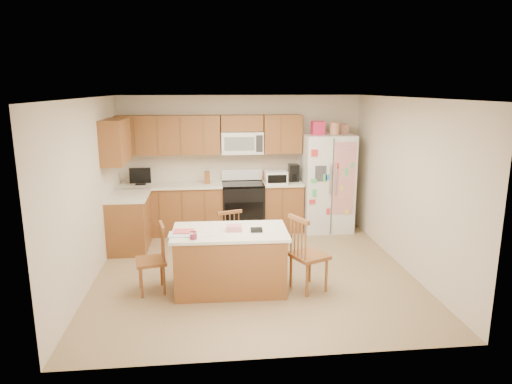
{
  "coord_description": "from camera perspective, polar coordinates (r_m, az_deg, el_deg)",
  "views": [
    {
      "loc": [
        -0.62,
        -6.27,
        2.64
      ],
      "look_at": [
        0.08,
        0.35,
        1.11
      ],
      "focal_mm": 32.0,
      "sensor_mm": 36.0,
      "label": 1
    }
  ],
  "objects": [
    {
      "name": "ground",
      "position": [
        6.83,
        -0.35,
        -9.77
      ],
      "size": [
        4.5,
        4.5,
        0.0
      ],
      "primitive_type": "plane",
      "color": "#8D6948",
      "rests_on": "ground"
    },
    {
      "name": "windsor_chair_left",
      "position": [
        6.17,
        -12.77,
        -8.32
      ],
      "size": [
        0.45,
        0.46,
        0.92
      ],
      "color": "brown",
      "rests_on": "ground"
    },
    {
      "name": "windsor_chair_right",
      "position": [
        6.08,
        6.42,
        -7.86
      ],
      "size": [
        0.57,
        0.58,
        1.03
      ],
      "color": "brown",
      "rests_on": "ground"
    },
    {
      "name": "stove",
      "position": [
        8.51,
        -1.65,
        -1.79
      ],
      "size": [
        0.76,
        0.65,
        1.13
      ],
      "color": "black",
      "rests_on": "ground"
    },
    {
      "name": "island",
      "position": [
        6.1,
        -3.26,
        -8.43
      ],
      "size": [
        1.54,
        0.92,
        0.91
      ],
      "color": "brown",
      "rests_on": "ground"
    },
    {
      "name": "windsor_chair_back",
      "position": [
        6.85,
        -3.66,
        -5.93
      ],
      "size": [
        0.48,
        0.47,
        0.9
      ],
      "color": "brown",
      "rests_on": "ground"
    },
    {
      "name": "cabinetry",
      "position": [
        8.25,
        -8.41,
        0.75
      ],
      "size": [
        3.36,
        1.56,
        2.15
      ],
      "color": "brown",
      "rests_on": "ground"
    },
    {
      "name": "room_shell",
      "position": [
        6.41,
        -0.37,
        2.19
      ],
      "size": [
        4.6,
        4.6,
        2.52
      ],
      "color": "beige",
      "rests_on": "ground"
    },
    {
      "name": "refrigerator",
      "position": [
        8.61,
        8.85,
        1.29
      ],
      "size": [
        0.9,
        0.79,
        2.04
      ],
      "color": "white",
      "rests_on": "ground"
    }
  ]
}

